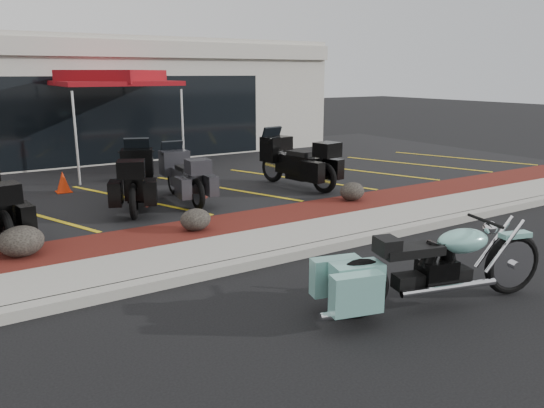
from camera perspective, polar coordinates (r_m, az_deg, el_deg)
ground at (r=7.34m, az=-0.57°, el=-9.32°), size 90.00×90.00×0.00m
curb at (r=8.04m, az=-3.96°, el=-6.66°), size 24.00×0.25×0.15m
sidewalk at (r=8.62m, az=-6.17°, el=-5.25°), size 24.00×1.20×0.15m
mulch_bed at (r=9.66m, az=-9.31°, el=-3.20°), size 24.00×1.20×0.16m
upper_lot at (r=14.66m, az=-17.61°, el=2.19°), size 26.00×9.60×0.15m
dealership_building at (r=20.54m, az=-22.60°, el=10.42°), size 18.00×8.16×4.00m
boulder_left at (r=8.96m, az=-25.39°, el=-3.64°), size 0.67×0.56×0.48m
boulder_mid at (r=9.53m, az=-8.23°, el=-1.67°), size 0.56×0.46×0.39m
boulder_right at (r=11.77m, az=8.62°, el=1.35°), size 0.57×0.48×0.40m
hero_cruiser at (r=7.71m, az=24.48°, el=-5.02°), size 3.27×1.55×1.12m
touring_black_mid at (r=12.06m, az=-14.21°, el=3.69°), size 1.72×2.53×1.38m
touring_grey at (r=12.36m, az=-10.60°, el=3.84°), size 0.96×2.21×1.25m
touring_black_rear at (r=13.58m, az=0.04°, el=5.33°), size 1.36×2.58×1.43m
traffic_cone at (r=13.43m, az=-21.56°, el=2.23°), size 0.42×0.42×0.50m
popup_canopy at (r=15.65m, az=-16.74°, el=12.69°), size 3.84×3.84×2.82m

